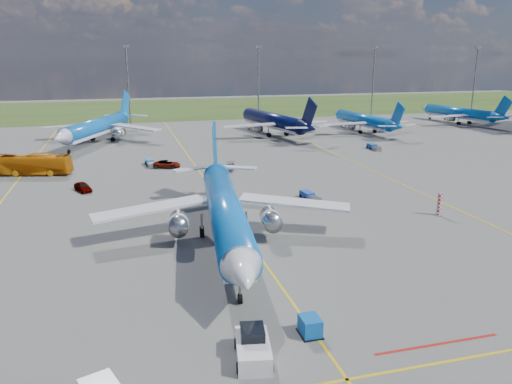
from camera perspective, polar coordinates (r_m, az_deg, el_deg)
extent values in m
plane|color=#51514F|center=(51.03, 0.70, -7.76)|extent=(400.00, 400.00, 0.00)
cube|color=#2D4719|center=(196.55, -11.49, 9.31)|extent=(400.00, 80.00, 0.01)
cube|color=gold|center=(78.80, -5.27, 0.62)|extent=(0.25, 160.00, 0.02)
cube|color=gold|center=(34.65, 10.37, -20.33)|extent=(60.00, 0.25, 0.02)
cube|color=gold|center=(89.10, -25.82, 0.86)|extent=(0.25, 120.00, 0.02)
cube|color=gold|center=(97.38, 11.33, 3.26)|extent=(0.25, 120.00, 0.02)
cube|color=#A5140F|center=(39.68, 20.01, -16.04)|extent=(10.00, 0.25, 0.02)
cylinder|color=slate|center=(155.38, -14.39, 11.65)|extent=(0.50, 0.50, 22.00)
cube|color=slate|center=(155.13, -14.68, 15.81)|extent=(2.20, 0.50, 0.80)
cylinder|color=slate|center=(161.16, 0.29, 12.25)|extent=(0.50, 0.50, 22.00)
cube|color=slate|center=(160.92, 0.29, 16.27)|extent=(2.20, 0.50, 0.80)
cylinder|color=slate|center=(176.07, 13.23, 12.12)|extent=(0.50, 0.50, 22.00)
cube|color=slate|center=(175.85, 13.46, 15.80)|extent=(2.20, 0.50, 0.80)
cylinder|color=slate|center=(198.07, 23.70, 11.58)|extent=(0.50, 0.50, 22.00)
cube|color=slate|center=(197.87, 24.07, 14.84)|extent=(2.20, 0.50, 0.80)
cylinder|color=red|center=(68.38, 20.21, -1.31)|extent=(0.50, 0.50, 3.00)
cube|color=silver|center=(35.62, -0.34, -17.66)|extent=(2.98, 4.64, 1.33)
cube|color=black|center=(35.64, -0.43, -15.88)|extent=(1.94, 2.11, 0.92)
cube|color=slate|center=(37.92, -0.69, -15.59)|extent=(0.68, 2.47, 0.21)
cube|color=#0C55AE|center=(38.45, 6.20, -14.98)|extent=(1.42, 1.76, 1.40)
imported|color=orange|center=(94.09, -24.17, 2.89)|extent=(13.28, 6.00, 3.60)
imported|color=#999999|center=(80.09, -19.17, 0.57)|extent=(3.19, 4.44, 1.41)
imported|color=#999999|center=(92.87, -10.14, 3.16)|extent=(5.42, 3.77, 1.38)
imported|color=#999999|center=(89.64, -3.04, 2.88)|extent=(3.04, 4.45, 1.20)
cube|color=#1C42AB|center=(72.36, 5.85, -0.33)|extent=(1.56, 2.56, 1.03)
cube|color=slate|center=(70.32, 6.75, -0.90)|extent=(1.32, 1.98, 0.84)
cube|color=#1B5FA5|center=(96.10, -12.05, 3.39)|extent=(1.53, 2.67, 1.10)
cube|color=slate|center=(93.59, -11.87, 3.02)|extent=(1.30, 2.06, 0.90)
cube|color=#184990|center=(113.04, 13.09, 5.11)|extent=(1.52, 2.65, 1.09)
cube|color=slate|center=(110.77, 13.65, 4.82)|extent=(1.29, 2.04, 0.89)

